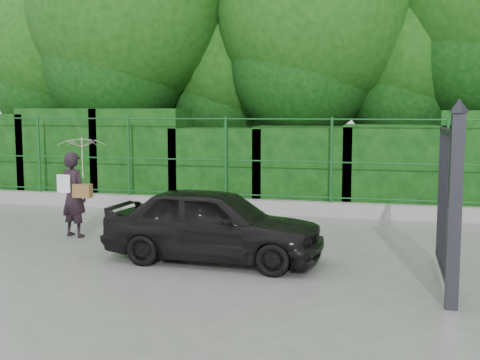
# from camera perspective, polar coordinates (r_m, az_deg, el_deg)

# --- Properties ---
(ground) EXTENTS (80.00, 80.00, 0.00)m
(ground) POSITION_cam_1_polar(r_m,az_deg,el_deg) (9.30, -11.19, -7.38)
(ground) COLOR gray
(kerb) EXTENTS (14.00, 0.25, 0.30)m
(kerb) POSITION_cam_1_polar(r_m,az_deg,el_deg) (13.40, -3.00, -2.34)
(kerb) COLOR #9E9E99
(kerb) RESTS_ON ground
(fence) EXTENTS (14.13, 0.06, 1.80)m
(fence) POSITION_cam_1_polar(r_m,az_deg,el_deg) (13.21, -2.11, 2.13)
(fence) COLOR #14521F
(fence) RESTS_ON kerb
(hedge) EXTENTS (14.20, 1.20, 2.28)m
(hedge) POSITION_cam_1_polar(r_m,az_deg,el_deg) (14.28, -2.31, 1.84)
(hedge) COLOR black
(hedge) RESTS_ON ground
(trees) EXTENTS (17.10, 6.15, 8.08)m
(trees) POSITION_cam_1_polar(r_m,az_deg,el_deg) (16.30, 4.32, 15.00)
(trees) COLOR black
(trees) RESTS_ON ground
(gate) EXTENTS (0.22, 2.33, 2.36)m
(gate) POSITION_cam_1_polar(r_m,az_deg,el_deg) (7.54, 19.37, -1.69)
(gate) COLOR black
(gate) RESTS_ON ground
(woman) EXTENTS (0.88, 0.86, 1.78)m
(woman) POSITION_cam_1_polar(r_m,az_deg,el_deg) (10.94, -15.03, 0.80)
(woman) COLOR black
(woman) RESTS_ON ground
(car) EXTENTS (3.34, 1.51, 1.11)m
(car) POSITION_cam_1_polar(r_m,az_deg,el_deg) (8.93, -2.50, -4.19)
(car) COLOR black
(car) RESTS_ON ground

